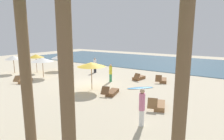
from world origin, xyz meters
name	(u,v)px	position (x,y,z in m)	size (l,w,h in m)	color
ground_plane	(90,84)	(0.00, 0.00, 0.00)	(60.00, 60.00, 0.00)	beige
ocean_water	(158,62)	(0.00, 17.00, 0.03)	(48.00, 16.00, 0.06)	#3D6075
umbrella_0	(60,57)	(-7.49, 3.14, 1.72)	(2.06, 2.06, 1.96)	olive
umbrella_1	(13,57)	(-10.53, -0.98, 1.82)	(1.81, 1.81, 2.06)	brown
umbrella_2	(91,64)	(1.14, -1.11, 2.06)	(2.29, 2.29, 2.24)	olive
umbrella_3	(36,56)	(-8.76, 0.72, 1.94)	(1.88, 1.88, 2.14)	olive
umbrella_4	(42,60)	(-5.98, -0.46, 1.85)	(2.26, 2.26, 2.05)	brown
lounger_0	(159,105)	(7.12, -1.93, 0.17)	(1.05, 1.73, 0.75)	olive
lounger_1	(25,81)	(-5.57, -2.82, 0.17)	(1.30, 1.79, 0.66)	olive
lounger_2	(163,80)	(5.09, 4.50, 0.17)	(1.07, 1.75, 0.73)	brown
lounger_3	(139,78)	(2.76, 4.17, 0.17)	(0.82, 1.73, 0.72)	brown
lounger_4	(112,92)	(3.22, -1.30, 0.17)	(1.00, 1.78, 0.70)	brown
person_0	(95,65)	(-3.03, 4.47, 0.87)	(0.50, 0.50, 1.73)	#26262D
person_1	(142,107)	(7.22, -4.63, 0.98)	(0.39, 0.39, 1.88)	white
person_2	(111,73)	(0.93, 1.89, 0.86)	(0.35, 0.35, 1.68)	#338C59
dog	(69,67)	(-7.92, 5.08, 0.17)	(0.63, 0.62, 0.32)	olive
surfboard	(140,88)	(4.28, 1.39, 0.04)	(1.88, 1.95, 0.07)	#338CCC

